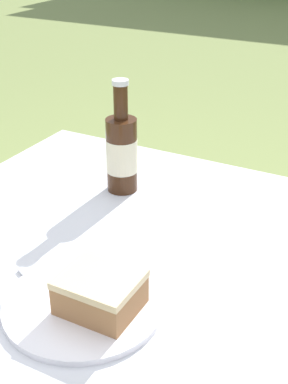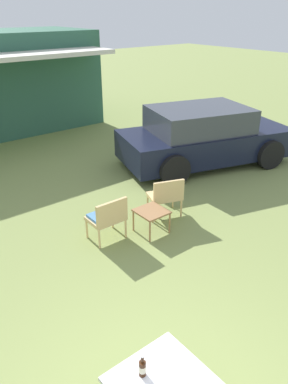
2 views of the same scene
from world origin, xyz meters
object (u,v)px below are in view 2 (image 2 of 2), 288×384
object	(u,v)px
wicker_chair_cushioned	(107,216)
wicker_chair_plain	(166,195)
garden_side_table	(152,213)
cola_bottle_near	(142,368)
parked_car	(203,137)

from	to	relation	value
wicker_chair_cushioned	wicker_chair_plain	xyz separation A→B (m)	(1.29, -0.02, 0.00)
garden_side_table	wicker_chair_plain	bearing A→B (deg)	25.11
garden_side_table	cola_bottle_near	size ratio (longest dim) A/B	2.15
parked_car	wicker_chair_cushioned	size ratio (longest dim) A/B	5.80
parked_car	garden_side_table	xyz separation A→B (m)	(-3.07, -1.71, -0.32)
garden_side_table	cola_bottle_near	xyz separation A→B (m)	(-2.23, -2.56, 0.40)
wicker_chair_cushioned	cola_bottle_near	bearing A→B (deg)	62.25
wicker_chair_plain	garden_side_table	distance (m)	0.63
cola_bottle_near	wicker_chair_plain	bearing A→B (deg)	45.33
parked_car	wicker_chair_cushioned	world-z (taller)	parked_car
garden_side_table	wicker_chair_cushioned	bearing A→B (deg)	158.53
wicker_chair_plain	garden_side_table	size ratio (longest dim) A/B	1.53
parked_car	wicker_chair_plain	distance (m)	2.90
parked_car	garden_side_table	size ratio (longest dim) A/B	8.88
wicker_chair_cushioned	wicker_chair_plain	distance (m)	1.29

